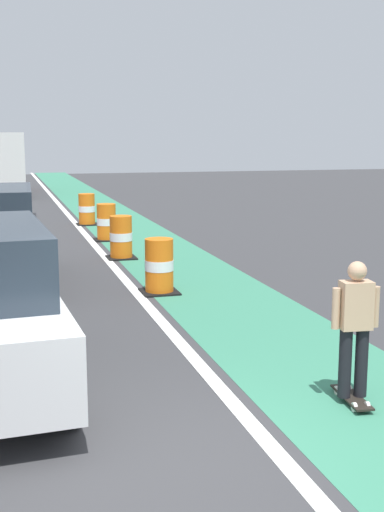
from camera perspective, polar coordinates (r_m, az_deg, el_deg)
The scene contains 9 objects.
ground_plane at distance 6.88m, azimuth -0.73°, elevation -16.57°, with size 100.00×100.00×0.00m, color #38383A.
bike_lane_strip at distance 18.63m, azimuth -3.22°, elevation 0.61°, with size 2.50×80.00×0.01m, color #387F60.
lane_divider_stripe at distance 18.37m, azimuth -7.79°, elevation 0.40°, with size 0.20×80.00×0.01m, color silver.
skateboarder_on_lane at distance 8.02m, azimuth 13.60°, elevation -5.91°, with size 0.57×0.82×1.69m.
traffic_barrel_front at distance 13.35m, azimuth -2.79°, elevation -0.90°, with size 0.73×0.73×1.09m.
traffic_barrel_mid at distance 17.19m, azimuth -6.02°, elevation 1.55°, with size 0.73×0.73×1.09m.
traffic_barrel_back at distance 20.24m, azimuth -7.25°, elevation 2.82°, with size 0.73×0.73×1.09m.
traffic_barrel_far at distance 23.85m, azimuth -8.89°, elevation 3.89°, with size 0.73×0.73×1.09m.
delivery_truck_down_block at distance 37.01m, azimuth -15.85°, elevation 7.86°, with size 2.45×7.63×3.23m.
Camera 1 is at (-1.59, -5.93, 3.09)m, focal length 47.30 mm.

